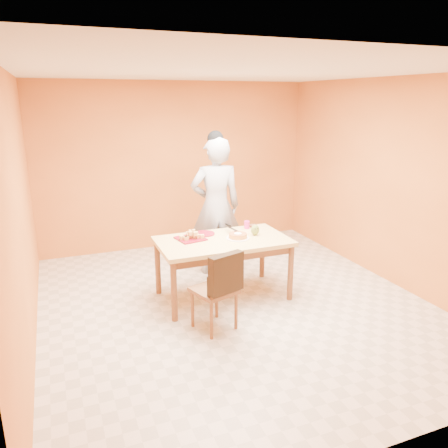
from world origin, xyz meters
name	(u,v)px	position (x,y,z in m)	size (l,w,h in m)	color
floor	(235,304)	(0.00, 0.00, 0.00)	(5.00, 5.00, 0.00)	beige
ceiling	(237,71)	(0.00, 0.00, 2.70)	(5.00, 5.00, 0.00)	silver
wall_back	(177,166)	(0.00, 2.50, 1.35)	(4.50, 4.50, 0.00)	orange
wall_left	(20,215)	(-2.25, 0.00, 1.35)	(5.00, 5.00, 0.00)	orange
wall_right	(393,183)	(2.25, 0.00, 1.35)	(5.00, 5.00, 0.00)	orange
dining_table	(223,247)	(-0.05, 0.27, 0.67)	(1.60, 0.90, 0.76)	#EDCD7C
dining_chair	(215,289)	(-0.43, -0.45, 0.47)	(0.54, 0.60, 0.91)	brown
pastry_pile	(190,234)	(-0.42, 0.42, 0.82)	(0.28, 0.28, 0.09)	#E0A45F
person	(216,207)	(0.16, 1.09, 0.97)	(0.70, 0.46, 1.93)	gray
pastry_platter	(191,239)	(-0.42, 0.42, 0.77)	(0.32, 0.32, 0.02)	maroon
red_dinner_plate	(204,234)	(-0.20, 0.55, 0.77)	(0.26, 0.26, 0.02)	maroon
white_cake_plate	(238,238)	(0.13, 0.23, 0.77)	(0.29, 0.29, 0.01)	white
sponge_cake	(238,236)	(0.13, 0.23, 0.80)	(0.23, 0.23, 0.05)	orange
cake_server	(233,229)	(0.14, 0.41, 0.83)	(0.04, 0.23, 0.01)	silver
egg_ornament	(255,230)	(0.39, 0.28, 0.83)	(0.11, 0.09, 0.14)	olive
magenta_glass	(247,225)	(0.41, 0.59, 0.81)	(0.07, 0.07, 0.10)	#CF1F7D
checker_tin	(253,226)	(0.52, 0.62, 0.78)	(0.10, 0.10, 0.03)	#391B0F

